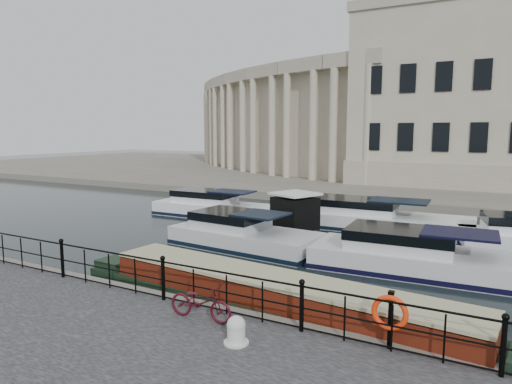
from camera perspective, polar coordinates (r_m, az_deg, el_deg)
ground_plane at (r=14.68m, az=-5.60°, el=-12.49°), size 160.00×160.00×0.00m
far_bank at (r=51.18m, az=19.81°, el=1.89°), size 120.00×42.00×0.55m
railing at (r=12.60m, az=-11.54°, el=-10.29°), size 24.14×0.14×1.22m
civic_building at (r=46.94m, az=18.13°, el=9.75°), size 53.55×31.84×16.85m
bicycle at (r=11.29m, az=-6.92°, el=-13.47°), size 1.71×0.66×0.89m
mooring_bollard at (r=10.14m, az=-2.49°, el=-16.92°), size 0.54×0.54×0.61m
life_ring_post at (r=10.08m, az=16.39°, el=-14.38°), size 0.76×0.20×1.24m
narrowboat at (r=12.66m, az=2.40°, el=-14.08°), size 13.49×2.99×1.50m
harbour_hut at (r=22.08m, az=4.89°, el=-3.04°), size 3.21×2.98×2.16m
cabin_cruisers at (r=21.79m, az=10.50°, el=-4.86°), size 23.21×9.81×1.99m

